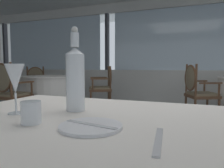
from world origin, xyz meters
The scene contains 12 objects.
window_wall_far centered at (0.00, 3.59, 1.05)m, with size 11.73×0.14×2.62m.
side_plate centered at (0.07, -1.27, 0.75)m, with size 0.20×0.20×0.01m, color white.
butter_knife centered at (0.07, -1.27, 0.75)m, with size 0.19×0.02×0.00m, color silver.
dinner_fork centered at (0.29, -1.31, 0.75)m, with size 0.21×0.02×0.00m, color silver.
water_bottle centered at (-0.11, -1.06, 0.89)m, with size 0.08×0.08×0.36m.
wine_glass centered at (-0.30, -1.20, 0.88)m, with size 0.08×0.08×0.20m.
water_tumbler centered at (-0.14, -1.29, 0.78)m, with size 0.07×0.07×0.08m, color white.
dining_chair_0_2 centered at (0.44, 2.07, 0.56)m, with size 0.60×0.64×0.98m.
background_table_1 centered at (-2.36, 1.81, 0.37)m, with size 1.30×1.30×0.74m.
dining_chair_1_0 centered at (-1.40, 2.29, 0.56)m, with size 0.62×0.64×0.95m.
dining_chair_1_1 centered at (-3.27, 2.40, 0.54)m, with size 0.64×0.65×0.94m.
dining_chair_1_2 centered at (-2.42, 0.72, 0.58)m, with size 0.56×0.49×1.00m.
Camera 1 is at (0.36, -1.85, 0.93)m, focal length 33.84 mm.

